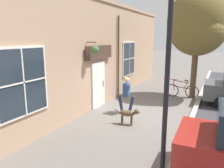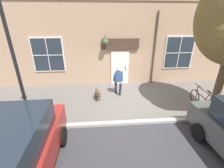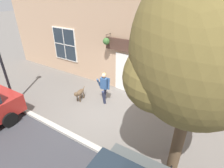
# 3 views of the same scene
# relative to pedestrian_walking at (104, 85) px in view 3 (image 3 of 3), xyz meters

# --- Properties ---
(ground_plane) EXTENTS (90.00, 90.00, 0.00)m
(ground_plane) POSITION_rel_pedestrian_walking_xyz_m (0.63, 0.33, -0.94)
(ground_plane) COLOR #66605B
(storefront_facade) EXTENTS (0.95, 18.00, 4.96)m
(storefront_facade) POSITION_rel_pedestrian_walking_xyz_m (-1.71, 0.32, 1.54)
(storefront_facade) COLOR tan
(storefront_facade) RESTS_ON ground_plane
(pedestrian_walking) EXTENTS (0.69, 0.55, 1.59)m
(pedestrian_walking) POSITION_rel_pedestrian_walking_xyz_m (0.00, 0.00, 0.00)
(pedestrian_walking) COLOR #282D47
(pedestrian_walking) RESTS_ON ground_plane
(dog_on_leash) EXTENTS (1.00, 0.36, 0.66)m
(dog_on_leash) POSITION_rel_pedestrian_walking_xyz_m (0.57, -1.12, -0.50)
(dog_on_leash) COLOR brown
(dog_on_leash) RESTS_ON ground_plane
(street_tree_by_curb) EXTENTS (3.08, 2.77, 5.65)m
(street_tree_by_curb) POSITION_rel_pedestrian_walking_xyz_m (2.30, 3.84, 2.94)
(street_tree_by_curb) COLOR brown
(street_tree_by_curb) RESTS_ON ground_plane
(leaning_bicycle) EXTENTS (1.73, 0.21, 1.00)m
(leaning_bicycle) POSITION_rel_pedestrian_walking_xyz_m (1.70, 3.82, -0.56)
(leaning_bicycle) COLOR black
(leaning_bicycle) RESTS_ON ground_plane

